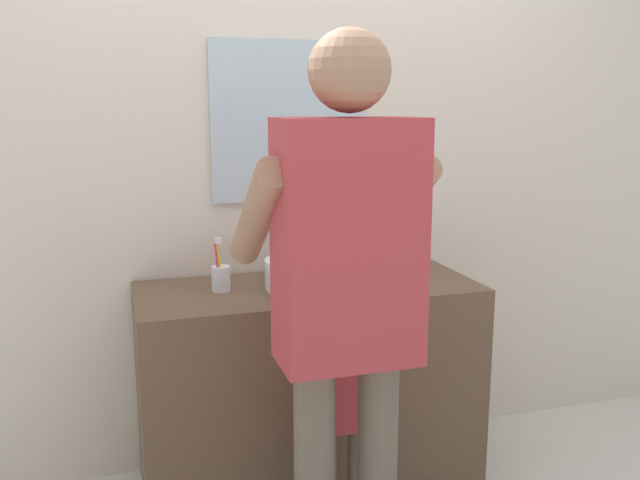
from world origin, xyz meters
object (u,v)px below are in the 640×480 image
object	(u,v)px
toothbrush_cup	(221,277)
adult_parent	(346,279)
soap_bottle	(397,259)
child_toddler	(342,389)

from	to	relation	value
toothbrush_cup	adult_parent	xyz separation A→B (m)	(0.25, -0.70, 0.15)
soap_bottle	adult_parent	bearing A→B (deg)	-123.06
toothbrush_cup	soap_bottle	size ratio (longest dim) A/B	1.25
child_toddler	soap_bottle	bearing A→B (deg)	49.37
toothbrush_cup	child_toddler	bearing A→B (deg)	-52.10
child_toddler	toothbrush_cup	bearing A→B (deg)	127.90
child_toddler	adult_parent	xyz separation A→B (m)	(-0.09, -0.28, 0.46)
soap_bottle	child_toddler	distance (m)	0.68
toothbrush_cup	child_toddler	distance (m)	0.63
toothbrush_cup	adult_parent	world-z (taller)	adult_parent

